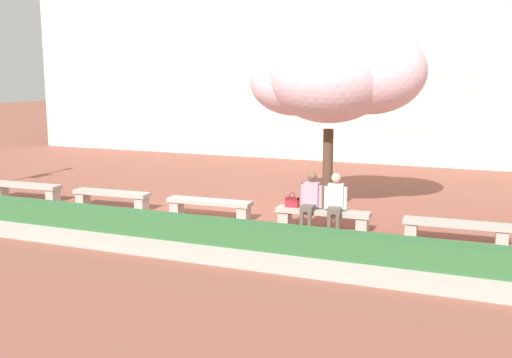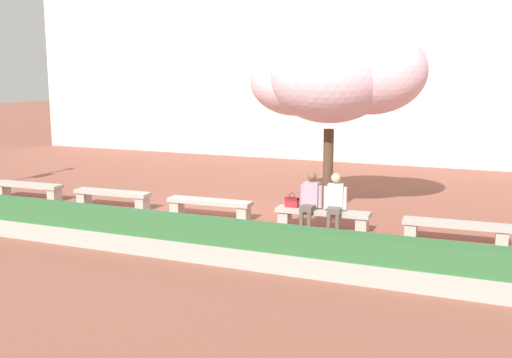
{
  "view_description": "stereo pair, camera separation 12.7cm",
  "coord_description": "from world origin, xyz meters",
  "views": [
    {
      "loc": [
        6.42,
        -12.61,
        3.43
      ],
      "look_at": [
        1.13,
        0.2,
        1.0
      ],
      "focal_mm": 42.0,
      "sensor_mm": 36.0,
      "label": 1
    },
    {
      "loc": [
        6.53,
        -12.56,
        3.43
      ],
      "look_at": [
        1.13,
        0.2,
        1.0
      ],
      "focal_mm": 42.0,
      "sensor_mm": 36.0,
      "label": 2
    }
  ],
  "objects": [
    {
      "name": "handbag",
      "position": [
        2.11,
        -0.01,
        0.58
      ],
      "size": [
        0.3,
        0.15,
        0.34
      ],
      "color": "#A3232D",
      "rests_on": "stone_bench_near_east"
    },
    {
      "name": "stone_bench_west_end",
      "position": [
        -5.67,
        0.0,
        0.31
      ],
      "size": [
        2.13,
        0.5,
        0.45
      ],
      "color": "#ADA89E",
      "rests_on": "ground"
    },
    {
      "name": "person_seated_left",
      "position": [
        2.56,
        -0.05,
        0.7
      ],
      "size": [
        0.51,
        0.69,
        1.29
      ],
      "color": "black",
      "rests_on": "ground"
    },
    {
      "name": "planter_hedge_foreground",
      "position": [
        0.0,
        -3.02,
        0.39
      ],
      "size": [
        16.62,
        0.5,
        0.8
      ],
      "color": "#ADA89E",
      "rests_on": "ground"
    },
    {
      "name": "cherry_tree_main",
      "position": [
        2.59,
        1.68,
        3.38
      ],
      "size": [
        4.3,
        3.06,
        4.51
      ],
      "color": "#513828",
      "rests_on": "ground"
    },
    {
      "name": "stone_bench_near_west",
      "position": [
        -2.83,
        0.0,
        0.31
      ],
      "size": [
        2.13,
        0.5,
        0.45
      ],
      "color": "#ADA89E",
      "rests_on": "ground"
    },
    {
      "name": "building_facade",
      "position": [
        0.0,
        12.34,
        4.92
      ],
      "size": [
        28.0,
        4.0,
        9.83
      ],
      "primitive_type": "cube",
      "color": "beige",
      "rests_on": "ground"
    },
    {
      "name": "ground_plane",
      "position": [
        0.0,
        0.0,
        0.0
      ],
      "size": [
        100.0,
        100.0,
        0.0
      ],
      "primitive_type": "plane",
      "color": "#8E5142"
    },
    {
      "name": "person_seated_right",
      "position": [
        3.12,
        -0.05,
        0.7
      ],
      "size": [
        0.5,
        0.72,
        1.29
      ],
      "color": "black",
      "rests_on": "ground"
    },
    {
      "name": "stone_bench_center",
      "position": [
        0.0,
        0.0,
        0.31
      ],
      "size": [
        2.13,
        0.5,
        0.45
      ],
      "color": "#ADA89E",
      "rests_on": "ground"
    },
    {
      "name": "stone_bench_east_end",
      "position": [
        5.67,
        0.0,
        0.31
      ],
      "size": [
        2.13,
        0.5,
        0.45
      ],
      "color": "#ADA89E",
      "rests_on": "ground"
    },
    {
      "name": "stone_bench_near_east",
      "position": [
        2.83,
        0.0,
        0.31
      ],
      "size": [
        2.13,
        0.5,
        0.45
      ],
      "color": "#ADA89E",
      "rests_on": "ground"
    }
  ]
}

